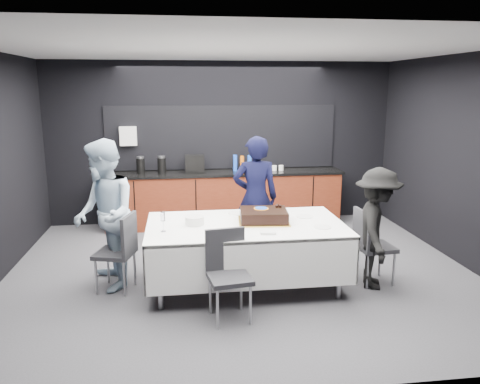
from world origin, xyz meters
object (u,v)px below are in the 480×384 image
Objects in this scene: person_left at (104,215)px; person_right at (377,228)px; party_table at (245,235)px; chair_left at (121,247)px; champagne_flute at (163,218)px; chair_near at (228,267)px; plate_stack at (195,220)px; cake_assembly at (264,216)px; person_center at (255,198)px; chair_right at (369,241)px.

person_left is 3.21m from person_right.
party_table is 1.47m from chair_left.
champagne_flute is 0.13× the size of person_left.
person_right is (1.54, -0.23, 0.08)m from party_table.
party_table is at bearing 11.50° from champagne_flute.
chair_near is 1.91m from person_right.
plate_stack reaches higher than party_table.
cake_assembly is 0.83m from plate_stack.
person_center is (0.88, 0.92, 0.03)m from plate_stack.
person_left reaches higher than person_center.
chair_right is 0.54× the size of person_center.
chair_left reaches higher than party_table.
person_center is 0.96× the size of person_left.
chair_near is (0.31, -0.77, -0.30)m from plate_stack.
chair_left is at bearing 176.55° from chair_right.
person_center is at bearing 95.02° from person_left.
cake_assembly is at bearing 89.45° from person_center.
person_right is at bearing -0.76° from champagne_flute.
chair_right reaches higher than plate_stack.
chair_left is at bearing 178.25° from plate_stack.
chair_right is at bearing -4.14° from plate_stack.
chair_left is 0.52× the size of person_left.
person_right is at bearing -71.52° from chair_right.
party_table is at bearing 76.46° from person_center.
person_center is (0.05, 0.91, 0.01)m from cake_assembly.
person_right reaches higher than party_table.
cake_assembly is 1.21m from champagne_flute.
person_center reaches higher than chair_right.
person_right reaches higher than chair_near.
champagne_flute reaches higher than cake_assembly.
person_left is at bearing 151.68° from champagne_flute.
person_right is (2.49, -0.03, -0.21)m from champagne_flute.
person_right is (3.00, -0.28, 0.19)m from chair_left.
chair_near is 0.64× the size of person_right.
cake_assembly is 2.87× the size of plate_stack.
party_table is 1.60× the size of person_right.
person_left is at bearing 145.69° from chair_near.
plate_stack is at bearing 49.12° from person_center.
chair_right is 0.64× the size of person_right.
chair_right is at bearing 19.10° from chair_near.
party_table is 0.31m from cake_assembly.
chair_near is (-0.29, -0.75, -0.11)m from party_table.
chair_near is at bearing 74.10° from person_center.
cake_assembly is at bearing 172.53° from chair_right.
plate_stack is 0.91m from chair_left.
chair_left reaches higher than plate_stack.
person_left is (-1.05, 0.15, 0.06)m from plate_stack.
party_table is 10.41× the size of plate_stack.
chair_right is at bearing -4.74° from party_table.
chair_near is at bearing -39.75° from champagne_flute.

